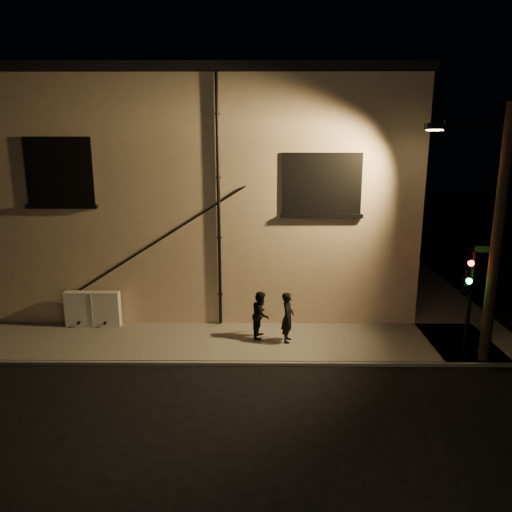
{
  "coord_description": "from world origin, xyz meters",
  "views": [
    {
      "loc": [
        -0.42,
        -13.45,
        6.57
      ],
      "look_at": [
        -0.55,
        1.8,
        2.84
      ],
      "focal_mm": 35.0,
      "sensor_mm": 36.0,
      "label": 1
    }
  ],
  "objects_px": {
    "traffic_signal": "(466,284)",
    "streetlamp_pole": "(494,232)",
    "pedestrian_a": "(288,317)",
    "pedestrian_b": "(261,315)",
    "utility_cabinet": "(93,309)"
  },
  "relations": [
    {
      "from": "traffic_signal",
      "to": "streetlamp_pole",
      "type": "distance_m",
      "value": 1.66
    },
    {
      "from": "pedestrian_a",
      "to": "pedestrian_b",
      "type": "xyz_separation_m",
      "value": [
        -0.85,
        0.35,
        -0.04
      ]
    },
    {
      "from": "traffic_signal",
      "to": "streetlamp_pole",
      "type": "bearing_deg",
      "value": -25.01
    },
    {
      "from": "utility_cabinet",
      "to": "pedestrian_b",
      "type": "distance_m",
      "value": 5.86
    },
    {
      "from": "pedestrian_b",
      "to": "streetlamp_pole",
      "type": "bearing_deg",
      "value": -92.87
    },
    {
      "from": "pedestrian_a",
      "to": "pedestrian_b",
      "type": "bearing_deg",
      "value": 77.87
    },
    {
      "from": "pedestrian_a",
      "to": "streetlamp_pole",
      "type": "distance_m",
      "value": 6.48
    },
    {
      "from": "pedestrian_b",
      "to": "traffic_signal",
      "type": "bearing_deg",
      "value": -91.82
    },
    {
      "from": "utility_cabinet",
      "to": "pedestrian_a",
      "type": "xyz_separation_m",
      "value": [
        6.63,
        -1.27,
        0.2
      ]
    },
    {
      "from": "pedestrian_a",
      "to": "pedestrian_b",
      "type": "height_order",
      "value": "pedestrian_a"
    },
    {
      "from": "pedestrian_a",
      "to": "streetlamp_pole",
      "type": "height_order",
      "value": "streetlamp_pole"
    },
    {
      "from": "pedestrian_b",
      "to": "traffic_signal",
      "type": "height_order",
      "value": "traffic_signal"
    },
    {
      "from": "traffic_signal",
      "to": "pedestrian_b",
      "type": "bearing_deg",
      "value": 167.44
    },
    {
      "from": "pedestrian_a",
      "to": "utility_cabinet",
      "type": "bearing_deg",
      "value": 89.69
    },
    {
      "from": "utility_cabinet",
      "to": "pedestrian_b",
      "type": "relative_size",
      "value": 1.21
    }
  ]
}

